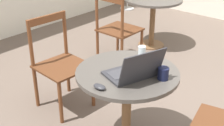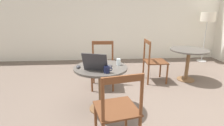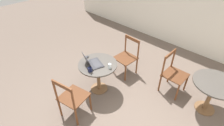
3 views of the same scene
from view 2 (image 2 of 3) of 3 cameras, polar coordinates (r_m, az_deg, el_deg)
ground_plane at (r=2.74m, az=9.03°, el=-16.78°), size 16.00×16.00×0.00m
wall_back at (r=5.48m, az=1.72°, el=15.08°), size 9.40×0.06×2.70m
cafe_table_near at (r=2.64m, az=-3.68°, el=-4.17°), size 0.80×0.80×0.70m
cafe_table_mid at (r=4.16m, az=23.71°, el=2.20°), size 0.80×0.80×0.70m
chair_near_back at (r=3.51m, az=-3.06°, el=-0.66°), size 0.48×0.48×0.92m
chair_near_front at (r=1.98m, az=1.84°, el=-15.07°), size 0.54×0.54×0.92m
chair_mid_left at (r=3.88m, az=13.34°, el=0.60°), size 0.46×0.46×0.92m
floor_lamp at (r=5.92m, az=28.78°, el=12.53°), size 0.40×0.40×1.47m
laptop at (r=2.49m, az=-4.79°, el=-0.79°), size 0.44×0.42×0.26m
mouse at (r=2.59m, az=-10.95°, el=-1.18°), size 0.06×0.10×0.03m
mug at (r=2.33m, az=-1.70°, el=-2.16°), size 0.12×0.08×0.09m
drinking_glass at (r=2.66m, az=2.13°, el=0.35°), size 0.06×0.06×0.10m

